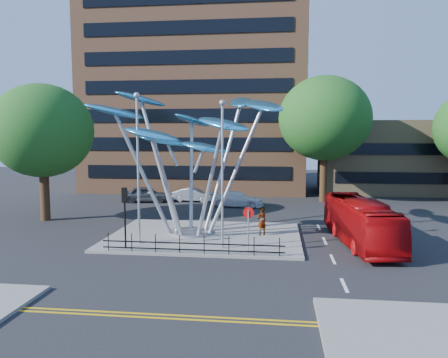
# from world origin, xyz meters

# --- Properties ---
(ground) EXTENTS (120.00, 120.00, 0.00)m
(ground) POSITION_xyz_m (0.00, 0.00, 0.00)
(ground) COLOR black
(ground) RESTS_ON ground
(traffic_island) EXTENTS (12.00, 9.00, 0.15)m
(traffic_island) POSITION_xyz_m (-1.00, 6.00, 0.07)
(traffic_island) COLOR slate
(traffic_island) RESTS_ON ground
(double_yellow_near) EXTENTS (40.00, 0.12, 0.01)m
(double_yellow_near) POSITION_xyz_m (0.00, -6.00, 0.01)
(double_yellow_near) COLOR gold
(double_yellow_near) RESTS_ON ground
(double_yellow_far) EXTENTS (40.00, 0.12, 0.01)m
(double_yellow_far) POSITION_xyz_m (0.00, -6.30, 0.01)
(double_yellow_far) COLOR gold
(double_yellow_far) RESTS_ON ground
(brick_tower) EXTENTS (25.00, 15.00, 30.00)m
(brick_tower) POSITION_xyz_m (-6.00, 32.00, 15.00)
(brick_tower) COLOR #915F3F
(brick_tower) RESTS_ON ground
(low_building_near) EXTENTS (15.00, 8.00, 8.00)m
(low_building_near) POSITION_xyz_m (16.00, 30.00, 4.00)
(low_building_near) COLOR #9C855C
(low_building_near) RESTS_ON ground
(tree_right) EXTENTS (8.80, 8.80, 12.11)m
(tree_right) POSITION_xyz_m (8.00, 22.00, 8.04)
(tree_right) COLOR black
(tree_right) RESTS_ON ground
(tree_left) EXTENTS (7.60, 7.60, 10.32)m
(tree_left) POSITION_xyz_m (-14.00, 10.00, 6.79)
(tree_left) COLOR black
(tree_left) RESTS_ON ground
(leaf_sculpture) EXTENTS (12.72, 9.54, 9.51)m
(leaf_sculpture) POSITION_xyz_m (-2.07, 6.68, 6.87)
(leaf_sculpture) COLOR #9EA0A5
(leaf_sculpture) RESTS_ON traffic_island
(street_lamp_left) EXTENTS (0.36, 0.36, 8.80)m
(street_lamp_left) POSITION_xyz_m (-4.50, 3.50, 5.36)
(street_lamp_left) COLOR #9EA0A5
(street_lamp_left) RESTS_ON traffic_island
(street_lamp_right) EXTENTS (0.36, 0.36, 8.30)m
(street_lamp_right) POSITION_xyz_m (0.50, 3.00, 5.09)
(street_lamp_right) COLOR #9EA0A5
(street_lamp_right) RESTS_ON traffic_island
(traffic_light_island) EXTENTS (0.28, 0.18, 3.42)m
(traffic_light_island) POSITION_xyz_m (-5.00, 2.50, 2.61)
(traffic_light_island) COLOR black
(traffic_light_island) RESTS_ON traffic_island
(no_entry_sign_island) EXTENTS (0.60, 0.10, 2.45)m
(no_entry_sign_island) POSITION_xyz_m (2.00, 2.52, 1.82)
(no_entry_sign_island) COLOR #9EA0A5
(no_entry_sign_island) RESTS_ON traffic_island
(pedestrian_railing_front) EXTENTS (10.00, 0.06, 1.00)m
(pedestrian_railing_front) POSITION_xyz_m (-1.00, 1.70, 0.55)
(pedestrian_railing_front) COLOR black
(pedestrian_railing_front) RESTS_ON traffic_island
(red_bus) EXTENTS (3.27, 9.82, 2.68)m
(red_bus) POSITION_xyz_m (8.50, 5.53, 1.34)
(red_bus) COLOR #960609
(red_bus) RESTS_ON ground
(pedestrian) EXTENTS (0.78, 0.73, 1.80)m
(pedestrian) POSITION_xyz_m (2.60, 6.45, 1.05)
(pedestrian) COLOR gray
(pedestrian) RESTS_ON traffic_island
(parked_car_left) EXTENTS (4.70, 2.48, 1.53)m
(parked_car_left) POSITION_xyz_m (-9.04, 19.63, 0.76)
(parked_car_left) COLOR #43464C
(parked_car_left) RESTS_ON ground
(parked_car_mid) EXTENTS (4.08, 1.76, 1.31)m
(parked_car_mid) POSITION_xyz_m (-4.54, 20.49, 0.65)
(parked_car_mid) COLOR #B9BDC1
(parked_car_mid) RESTS_ON ground
(parked_car_right) EXTENTS (4.97, 2.47, 1.39)m
(parked_car_right) POSITION_xyz_m (-0.04, 18.00, 0.69)
(parked_car_right) COLOR silver
(parked_car_right) RESTS_ON ground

